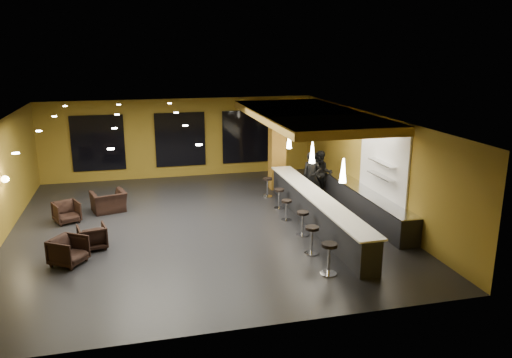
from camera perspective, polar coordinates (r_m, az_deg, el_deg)
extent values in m
cube|color=black|center=(16.71, -6.29, -5.33)|extent=(12.00, 13.00, 0.10)
cube|color=black|center=(15.83, -6.66, 6.98)|extent=(12.00, 13.00, 0.10)
cube|color=olive|center=(22.55, -8.68, 4.66)|extent=(12.00, 0.10, 3.50)
cube|color=olive|center=(10.04, -1.46, -8.37)|extent=(12.00, 0.10, 3.50)
cube|color=olive|center=(17.94, 13.06, 1.79)|extent=(0.10, 13.00, 3.50)
cube|color=#BA8C36|center=(17.76, 5.94, 7.25)|extent=(3.60, 8.00, 0.28)
cube|color=black|center=(22.42, -17.60, 3.93)|extent=(2.20, 0.06, 2.40)
cube|color=black|center=(22.45, -8.65, 4.48)|extent=(2.20, 0.06, 2.40)
cube|color=black|center=(22.91, -1.13, 4.86)|extent=(2.20, 0.06, 2.40)
cube|color=white|center=(16.99, 14.34, 1.84)|extent=(0.06, 3.20, 2.40)
cube|color=black|center=(16.45, 6.86, -3.65)|extent=(0.60, 8.00, 1.00)
cube|color=white|center=(16.29, 6.92, -1.90)|extent=(0.78, 8.10, 0.05)
cube|color=black|center=(17.68, 12.37, -2.81)|extent=(0.70, 6.00, 0.86)
cube|color=silver|center=(17.55, 12.45, -1.39)|extent=(0.72, 6.00, 0.03)
cube|color=silver|center=(16.84, 14.14, 0.34)|extent=(0.30, 1.50, 0.03)
cube|color=silver|center=(16.74, 14.24, 1.83)|extent=(0.30, 1.50, 0.03)
cube|color=olive|center=(20.35, 2.43, 3.71)|extent=(0.60, 0.60, 3.50)
sphere|color=#FFE5B2|center=(16.99, -26.77, -0.02)|extent=(0.22, 0.22, 0.22)
cone|color=white|center=(14.16, 9.92, 0.96)|extent=(0.20, 0.20, 0.70)
cone|color=white|center=(16.42, 6.45, 3.02)|extent=(0.20, 0.20, 0.70)
cone|color=white|center=(18.74, 3.81, 4.57)|extent=(0.20, 0.20, 0.70)
imported|color=black|center=(19.01, 6.36, 0.30)|extent=(0.76, 0.58, 1.87)
imported|color=black|center=(19.60, 7.46, 0.61)|extent=(1.04, 0.91, 1.81)
imported|color=black|center=(19.81, 6.80, 0.60)|extent=(0.92, 0.71, 1.68)
imported|color=black|center=(14.49, -20.64, -7.69)|extent=(1.15, 1.14, 0.76)
imported|color=black|center=(15.34, -18.20, -6.30)|extent=(0.92, 0.93, 0.71)
imported|color=black|center=(17.82, -20.83, -3.57)|extent=(1.02, 1.03, 0.71)
imported|color=black|center=(18.49, -16.50, -2.49)|extent=(1.37, 1.27, 0.74)
cylinder|color=silver|center=(13.29, 8.27, -10.65)|extent=(0.43, 0.43, 0.03)
cylinder|color=silver|center=(13.13, 8.34, -9.13)|extent=(0.08, 0.08, 0.76)
cylinder|color=black|center=(12.96, 8.41, -7.48)|extent=(0.41, 0.41, 0.09)
cylinder|color=silver|center=(14.44, 6.35, -8.41)|extent=(0.41, 0.41, 0.03)
cylinder|color=silver|center=(14.30, 6.39, -7.06)|extent=(0.07, 0.07, 0.72)
cylinder|color=black|center=(14.16, 6.44, -5.60)|extent=(0.39, 0.39, 0.08)
cylinder|color=silver|center=(15.75, 5.31, -6.35)|extent=(0.39, 0.39, 0.03)
cylinder|color=silver|center=(15.62, 5.34, -5.17)|extent=(0.07, 0.07, 0.68)
cylinder|color=black|center=(15.50, 5.37, -3.88)|extent=(0.37, 0.37, 0.08)
cylinder|color=silver|center=(17.01, 3.48, -4.67)|extent=(0.36, 0.36, 0.03)
cylinder|color=silver|center=(16.90, 3.49, -3.65)|extent=(0.06, 0.06, 0.63)
cylinder|color=black|center=(16.80, 3.51, -2.54)|extent=(0.34, 0.34, 0.07)
cylinder|color=silver|center=(18.19, 2.65, -3.34)|extent=(0.38, 0.38, 0.03)
cylinder|color=silver|center=(18.09, 2.67, -2.33)|extent=(0.07, 0.07, 0.66)
cylinder|color=black|center=(17.98, 2.68, -1.25)|extent=(0.36, 0.36, 0.08)
cylinder|color=silver|center=(19.55, 1.31, -2.01)|extent=(0.39, 0.39, 0.03)
cylinder|color=silver|center=(19.45, 1.31, -1.04)|extent=(0.07, 0.07, 0.68)
cylinder|color=black|center=(19.35, 1.32, 0.02)|extent=(0.37, 0.37, 0.08)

